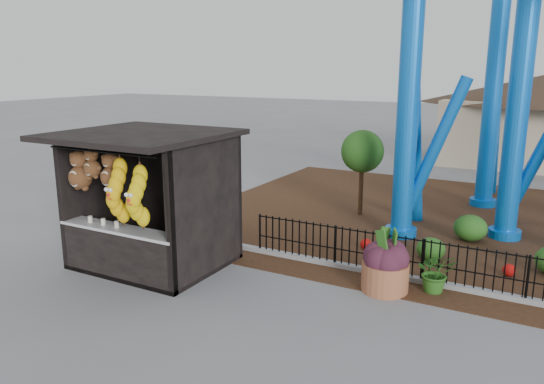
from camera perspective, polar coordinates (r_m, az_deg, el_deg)
The scene contains 9 objects.
ground at distance 10.34m, azimuth -3.95°, elevation -12.59°, with size 120.00×120.00×0.00m, color slate.
mulch_bed at distance 16.46m, azimuth 23.96°, elevation -3.72°, with size 18.00×12.00×0.02m, color #331E11.
curb at distance 11.72m, azimuth 21.63°, elevation -9.99°, with size 18.00×0.18×0.12m, color gray.
prize_booth at distance 12.23m, azimuth -13.62°, elevation -1.14°, with size 3.50×3.40×3.12m.
picket_fence at distance 11.51m, azimuth 26.29°, elevation -8.52°, with size 12.20×0.06×1.00m, color black, non-canonical shape.
terracotta_planter at distance 11.27m, azimuth 12.05°, elevation -8.91°, with size 0.96×0.96×0.61m, color #9A5838.
planter_foliage at distance 11.06m, azimuth 12.21°, elevation -5.92°, with size 0.70×0.70×0.64m, color #381624.
potted_plant at distance 11.43m, azimuth 17.22°, elevation -8.24°, with size 0.78×0.67×0.86m, color #1D5A1A.
landscaping at distance 13.92m, azimuth 25.65°, elevation -5.60°, with size 7.80×2.96×0.69m.
Camera 1 is at (5.08, -7.79, 4.53)m, focal length 35.00 mm.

